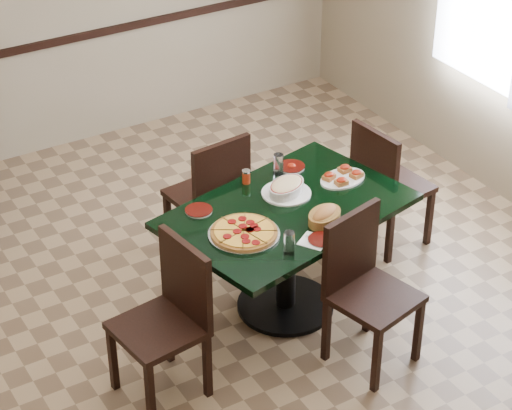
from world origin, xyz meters
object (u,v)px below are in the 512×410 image
chair_right (385,180)px  bruschetta_platter (343,177)px  main_table (287,233)px  chair_near (364,281)px  chair_left (170,312)px  pepperoni_pizza (244,232)px  bread_basket (325,216)px  chair_far (212,191)px  lasagna_casserole (286,188)px

chair_right → bruschetta_platter: (-0.47, -0.16, 0.25)m
main_table → chair_near: chair_near is taller
chair_right → chair_left: 1.96m
pepperoni_pizza → bread_basket: size_ratio=1.45×
main_table → chair_far: 0.74m
chair_far → main_table: bearing=93.3°
bread_basket → pepperoni_pizza: bearing=141.4°
chair_right → chair_far: bearing=60.5°
lasagna_casserole → main_table: bearing=-144.5°
chair_far → bruschetta_platter: (0.60, -0.62, 0.25)m
main_table → chair_right: 0.98m
bruschetta_platter → lasagna_casserole: bearing=165.7°
chair_left → pepperoni_pizza: chair_left is taller
bread_basket → chair_near: bearing=-107.9°
chair_far → bruschetta_platter: chair_far is taller
chair_near → pepperoni_pizza: (-0.52, 0.48, 0.24)m
main_table → lasagna_casserole: lasagna_casserole is taller
chair_far → lasagna_casserole: 0.68m
chair_right → chair_left: size_ratio=0.98×
chair_right → bread_basket: bearing=114.7°
chair_near → lasagna_casserole: (-0.07, 0.73, 0.27)m
pepperoni_pizza → bruschetta_platter: (0.84, 0.22, 0.01)m
pepperoni_pizza → lasagna_casserole: lasagna_casserole is taller
chair_near → chair_right: (0.80, 0.85, -0.01)m
main_table → bruschetta_platter: bruschetta_platter is taller
chair_far → bread_basket: 1.02m
chair_near → bruschetta_platter: bearing=51.3°
bread_basket → bruschetta_platter: size_ratio=0.82×
main_table → pepperoni_pizza: 0.43m
chair_left → lasagna_casserole: (1.02, 0.42, 0.26)m
chair_right → pepperoni_pizza: size_ratio=2.22×
chair_right → bruschetta_platter: 0.56m
chair_far → chair_left: bearing=44.7°
main_table → lasagna_casserole: bearing=47.3°
chair_near → chair_left: bearing=150.3°
chair_left → pepperoni_pizza: bearing=98.5°
chair_right → main_table: bearing=99.4°
chair_left → bread_basket: 1.08m
pepperoni_pizza → main_table: bearing=17.4°
chair_right → pepperoni_pizza: 1.39m
chair_left → bruschetta_platter: size_ratio=2.69×
chair_left → main_table: bearing=98.9°
main_table → chair_left: (-0.94, -0.28, -0.04)m
chair_left → bread_basket: bearing=84.7°
pepperoni_pizza → chair_left: bearing=-163.7°
chair_far → lasagna_casserole: chair_far is taller
chair_left → lasagna_casserole: 1.13m
chair_right → chair_left: (-1.88, -0.54, 0.01)m
main_table → lasagna_casserole: (0.08, 0.14, 0.23)m
pepperoni_pizza → bruschetta_platter: 0.87m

